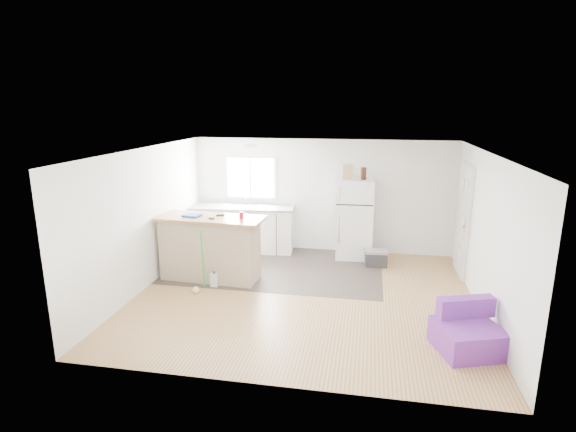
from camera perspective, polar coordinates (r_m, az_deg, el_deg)
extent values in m
cube|color=olive|center=(7.61, 2.05, -10.11)|extent=(5.50, 5.00, 0.01)
cube|color=white|center=(6.97, 2.22, 8.22)|extent=(5.50, 5.00, 0.01)
cube|color=white|center=(9.61, 4.28, 2.58)|extent=(5.50, 0.01, 2.40)
cube|color=white|center=(4.87, -2.15, -9.05)|extent=(5.50, 0.01, 2.40)
cube|color=white|center=(8.05, -17.64, -0.33)|extent=(0.01, 5.00, 2.40)
cube|color=white|center=(7.35, 23.90, -2.23)|extent=(0.01, 5.00, 2.40)
cube|color=#373029|center=(8.86, -1.44, -6.46)|extent=(4.05, 2.50, 0.00)
cube|color=white|center=(9.82, -4.75, 4.89)|extent=(1.18, 0.04, 0.98)
cube|color=white|center=(9.80, -4.78, 4.87)|extent=(1.05, 0.01, 0.85)
cube|color=white|center=(9.79, -4.79, 4.87)|extent=(0.03, 0.02, 0.85)
cube|color=white|center=(8.85, 21.35, -0.60)|extent=(0.05, 0.82, 2.03)
cube|color=white|center=(8.85, 21.42, -0.58)|extent=(0.03, 0.92, 2.10)
sphere|color=gold|center=(8.54, 21.44, -1.23)|extent=(0.07, 0.07, 0.07)
cylinder|color=white|center=(8.39, -4.83, 8.90)|extent=(0.30, 0.30, 0.07)
cube|color=white|center=(9.77, -5.70, -1.67)|extent=(2.18, 0.82, 0.94)
cube|color=gray|center=(9.65, -5.78, 1.14)|extent=(2.25, 0.87, 0.04)
cube|color=silver|center=(9.62, -5.83, 1.09)|extent=(0.62, 0.50, 0.06)
cube|color=tan|center=(8.24, -9.84, -4.19)|extent=(1.76, 0.72, 1.11)
cube|color=#AA7F48|center=(8.07, -9.79, -0.29)|extent=(1.93, 0.84, 0.05)
cube|color=white|center=(9.30, 8.44, -0.33)|extent=(0.76, 0.71, 1.64)
cube|color=black|center=(8.88, 8.44, 1.38)|extent=(0.72, 0.05, 0.02)
cube|color=silver|center=(8.85, 6.61, 2.80)|extent=(0.03, 0.02, 0.30)
cube|color=silver|center=(9.02, 6.48, -1.70)|extent=(0.03, 0.02, 0.57)
cube|color=#2C2C2F|center=(9.04, 11.11, -5.40)|extent=(0.43, 0.31, 0.27)
cube|color=gray|center=(8.98, 11.16, -4.42)|extent=(0.45, 0.33, 0.05)
cube|color=purple|center=(6.41, 21.84, -14.22)|extent=(0.95, 0.92, 0.36)
cube|color=purple|center=(6.51, 21.64, -10.68)|extent=(0.78, 0.41, 0.27)
cube|color=silver|center=(8.02, -9.36, -8.02)|extent=(0.13, 0.09, 0.24)
cylinder|color=#1950B4|center=(7.97, -9.40, -7.08)|extent=(0.05, 0.05, 0.05)
cylinder|color=green|center=(7.69, -10.79, -5.37)|extent=(0.12, 0.30, 1.09)
sphere|color=beige|center=(7.83, -11.63, -9.21)|extent=(0.13, 0.13, 0.13)
cylinder|color=red|center=(7.88, -5.95, 0.12)|extent=(0.10, 0.10, 0.12)
cube|color=#1242B0|center=(8.16, -12.09, 0.07)|extent=(0.34, 0.28, 0.04)
cube|color=black|center=(8.11, -8.61, 0.13)|extent=(0.15, 0.09, 0.03)
cube|color=black|center=(7.90, -9.69, -0.31)|extent=(0.11, 0.07, 0.03)
cube|color=tan|center=(9.06, 7.58, 5.58)|extent=(0.21, 0.13, 0.30)
cylinder|color=#39160A|center=(9.04, 9.45, 5.34)|extent=(0.09, 0.09, 0.25)
cylinder|color=#39160A|center=(9.05, 9.70, 5.34)|extent=(0.08, 0.08, 0.25)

